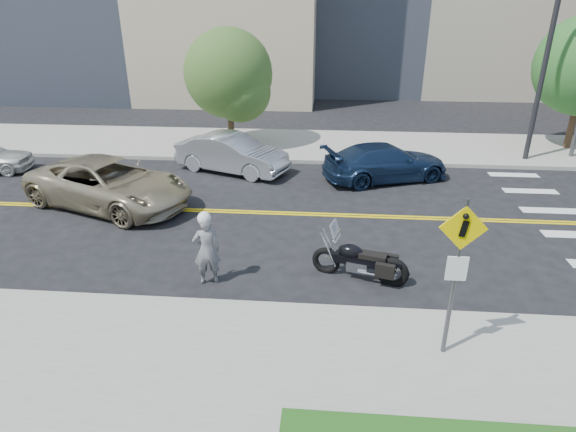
% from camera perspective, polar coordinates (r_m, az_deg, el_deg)
% --- Properties ---
extents(ground_plane, '(120.00, 120.00, 0.00)m').
position_cam_1_polar(ground_plane, '(14.91, -3.19, 0.41)').
color(ground_plane, black).
rests_on(ground_plane, ground).
extents(sidewalk_near, '(60.00, 5.00, 0.15)m').
position_cam_1_polar(sidewalk_near, '(8.66, -10.29, -19.41)').
color(sidewalk_near, '#9E9B91').
rests_on(sidewalk_near, ground_plane).
extents(sidewalk_far, '(60.00, 5.00, 0.15)m').
position_cam_1_polar(sidewalk_far, '(21.92, -0.53, 8.46)').
color(sidewalk_far, '#9E9B91').
rests_on(sidewalk_far, ground_plane).
extents(traffic_light, '(0.28, 4.50, 7.00)m').
position_cam_1_polar(traffic_light, '(20.29, 29.60, 17.47)').
color(traffic_light, black).
rests_on(traffic_light, sidewalk_far).
extents(pedestrian_sign, '(0.78, 0.08, 3.00)m').
position_cam_1_polar(pedestrian_sign, '(8.55, 19.40, -5.49)').
color(pedestrian_sign, '#4C4C51').
rests_on(pedestrian_sign, sidewalk_near).
extents(motorcyclist, '(0.70, 0.56, 1.78)m').
position_cam_1_polar(motorcyclist, '(11.03, -9.64, -3.78)').
color(motorcyclist, silver).
rests_on(motorcyclist, ground).
extents(motorcycle, '(2.31, 1.25, 1.35)m').
position_cam_1_polar(motorcycle, '(11.25, 8.59, -4.36)').
color(motorcycle, black).
rests_on(motorcycle, ground).
extents(suv, '(5.95, 4.26, 1.51)m').
position_cam_1_polar(suv, '(16.14, -20.46, 3.63)').
color(suv, tan).
rests_on(suv, ground).
extents(parked_car_silver, '(4.59, 2.98, 1.43)m').
position_cam_1_polar(parked_car_silver, '(18.47, -6.67, 7.36)').
color(parked_car_silver, '#A8ACB0').
rests_on(parked_car_silver, ground).
extents(parked_car_blue, '(4.94, 3.37, 1.33)m').
position_cam_1_polar(parked_car_blue, '(17.83, 11.51, 6.26)').
color(parked_car_blue, navy).
rests_on(parked_car_blue, ground).
extents(tree_far_a, '(3.71, 3.71, 5.08)m').
position_cam_1_polar(tree_far_a, '(21.14, -7.07, 16.40)').
color(tree_far_a, '#382619').
rests_on(tree_far_a, ground).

